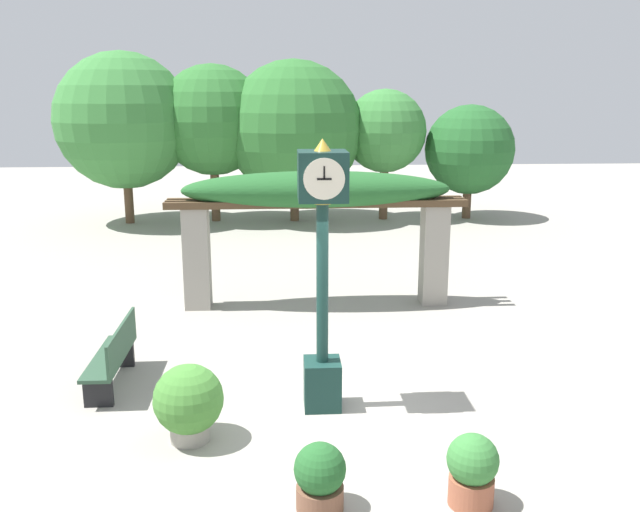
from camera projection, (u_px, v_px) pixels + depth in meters
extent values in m
plane|color=gray|center=(336.00, 412.00, 8.79)|extent=(60.00, 60.00, 0.00)
cube|color=#14332D|center=(322.00, 384.00, 8.88)|extent=(0.48, 0.48, 0.64)
cylinder|color=#14332D|center=(322.00, 284.00, 8.56)|extent=(0.15, 0.15, 2.07)
cylinder|color=gold|center=(322.00, 202.00, 8.31)|extent=(0.25, 0.25, 0.04)
cube|color=#14332D|center=(322.00, 176.00, 8.23)|extent=(0.60, 0.60, 0.60)
cylinder|color=beige|center=(324.00, 179.00, 7.93)|extent=(0.49, 0.02, 0.49)
cylinder|color=beige|center=(321.00, 173.00, 8.53)|extent=(0.49, 0.02, 0.49)
cube|color=black|center=(324.00, 179.00, 7.92)|extent=(0.17, 0.01, 0.02)
cube|color=black|center=(324.00, 173.00, 7.90)|extent=(0.02, 0.01, 0.16)
cone|color=gold|center=(323.00, 145.00, 8.14)|extent=(0.21, 0.21, 0.15)
cube|color=gray|center=(197.00, 258.00, 12.84)|extent=(0.48, 0.48, 1.96)
cube|color=gray|center=(434.00, 255.00, 13.11)|extent=(0.48, 0.48, 1.96)
cube|color=#4C3823|center=(317.00, 205.00, 12.49)|extent=(5.64, 0.12, 0.13)
cube|color=#4C3823|center=(317.00, 202.00, 12.73)|extent=(5.64, 0.12, 0.13)
cube|color=#4C3823|center=(316.00, 200.00, 12.96)|extent=(5.64, 0.12, 0.13)
ellipsoid|color=#235B28|center=(317.00, 190.00, 12.67)|extent=(5.06, 1.08, 0.70)
cylinder|color=gray|center=(190.00, 432.00, 8.06)|extent=(0.47, 0.47, 0.22)
sphere|color=#427F33|center=(188.00, 399.00, 7.96)|extent=(0.83, 0.83, 0.83)
cylinder|color=brown|center=(320.00, 497.00, 6.74)|extent=(0.48, 0.48, 0.25)
sphere|color=#235B28|center=(320.00, 469.00, 6.66)|extent=(0.52, 0.52, 0.52)
cylinder|color=#9E563D|center=(471.00, 491.00, 6.80)|extent=(0.46, 0.46, 0.30)
sphere|color=#387A38|center=(473.00, 459.00, 6.72)|extent=(0.52, 0.52, 0.52)
cube|color=#2D4C38|center=(109.00, 358.00, 9.51)|extent=(0.42, 1.68, 0.05)
cube|color=#2D4C38|center=(122.00, 341.00, 9.46)|extent=(0.04, 1.68, 0.45)
cube|color=black|center=(121.00, 354.00, 10.21)|extent=(0.38, 0.08, 0.39)
cube|color=black|center=(98.00, 393.00, 8.91)|extent=(0.38, 0.08, 0.39)
cylinder|color=brown|center=(129.00, 196.00, 21.23)|extent=(0.28, 0.28, 1.72)
sphere|color=#387A38|center=(123.00, 121.00, 20.68)|extent=(4.16, 4.16, 4.16)
cylinder|color=brown|center=(215.00, 190.00, 21.57)|extent=(0.28, 0.28, 1.99)
sphere|color=#2D6B2D|center=(213.00, 120.00, 21.05)|extent=(3.42, 3.42, 3.42)
cylinder|color=brown|center=(295.00, 199.00, 21.66)|extent=(0.28, 0.28, 1.39)
sphere|color=#2D6B2D|center=(294.00, 130.00, 21.14)|extent=(4.29, 4.29, 4.29)
cylinder|color=brown|center=(384.00, 190.00, 21.88)|extent=(0.28, 0.28, 1.91)
sphere|color=#387A38|center=(385.00, 131.00, 21.44)|extent=(2.62, 2.62, 2.62)
cylinder|color=brown|center=(467.00, 199.00, 22.11)|extent=(0.28, 0.28, 1.23)
sphere|color=#235B28|center=(469.00, 150.00, 21.72)|extent=(2.86, 2.86, 2.86)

